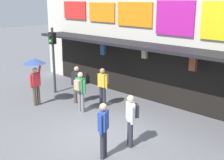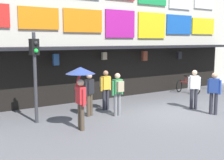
{
  "view_description": "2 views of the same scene",
  "coord_description": "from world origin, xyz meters",
  "px_view_note": "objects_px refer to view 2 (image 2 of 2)",
  "views": [
    {
      "loc": [
        6.71,
        -6.55,
        4.51
      ],
      "look_at": [
        -0.66,
        1.02,
        1.63
      ],
      "focal_mm": 48.0,
      "sensor_mm": 36.0,
      "label": 1
    },
    {
      "loc": [
        -8.45,
        -8.16,
        2.91
      ],
      "look_at": [
        -2.07,
        1.55,
        1.32
      ],
      "focal_mm": 46.03,
      "sensor_mm": 36.0,
      "label": 2
    }
  ],
  "objects_px": {
    "pedestrian_in_red": "(89,92)",
    "traffic_light_near": "(35,63)",
    "pedestrian_with_umbrella": "(81,80)",
    "pedestrian_in_white": "(194,86)",
    "pedestrian_in_black": "(105,87)",
    "bicycle_parked": "(189,86)",
    "pedestrian_in_purple": "(118,91)",
    "pedestrian_in_blue": "(214,91)"
  },
  "relations": [
    {
      "from": "pedestrian_in_red",
      "to": "pedestrian_in_black",
      "type": "height_order",
      "value": "same"
    },
    {
      "from": "traffic_light_near",
      "to": "pedestrian_with_umbrella",
      "type": "xyz_separation_m",
      "value": [
        0.94,
        -1.61,
        -0.5
      ]
    },
    {
      "from": "pedestrian_with_umbrella",
      "to": "pedestrian_in_white",
      "type": "distance_m",
      "value": 5.45
    },
    {
      "from": "pedestrian_with_umbrella",
      "to": "pedestrian_in_black",
      "type": "height_order",
      "value": "pedestrian_with_umbrella"
    },
    {
      "from": "traffic_light_near",
      "to": "bicycle_parked",
      "type": "xyz_separation_m",
      "value": [
        8.99,
        1.03,
        -1.75
      ]
    },
    {
      "from": "pedestrian_in_white",
      "to": "pedestrian_in_blue",
      "type": "xyz_separation_m",
      "value": [
        -0.1,
        -1.1,
        -0.04
      ]
    },
    {
      "from": "bicycle_parked",
      "to": "traffic_light_near",
      "type": "bearing_deg",
      "value": -173.45
    },
    {
      "from": "traffic_light_near",
      "to": "pedestrian_in_red",
      "type": "bearing_deg",
      "value": -6.28
    },
    {
      "from": "traffic_light_near",
      "to": "bicycle_parked",
      "type": "height_order",
      "value": "traffic_light_near"
    },
    {
      "from": "pedestrian_in_purple",
      "to": "pedestrian_with_umbrella",
      "type": "height_order",
      "value": "pedestrian_with_umbrella"
    },
    {
      "from": "pedestrian_with_umbrella",
      "to": "pedestrian_in_blue",
      "type": "relative_size",
      "value": 1.24
    },
    {
      "from": "pedestrian_in_purple",
      "to": "pedestrian_in_red",
      "type": "bearing_deg",
      "value": 147.61
    },
    {
      "from": "pedestrian_in_purple",
      "to": "pedestrian_in_white",
      "type": "xyz_separation_m",
      "value": [
        3.4,
        -0.8,
        0.0
      ]
    },
    {
      "from": "pedestrian_in_black",
      "to": "bicycle_parked",
      "type": "bearing_deg",
      "value": 6.83
    },
    {
      "from": "traffic_light_near",
      "to": "bicycle_parked",
      "type": "relative_size",
      "value": 2.41
    },
    {
      "from": "pedestrian_in_red",
      "to": "bicycle_parked",
      "type": "bearing_deg",
      "value": 10.21
    },
    {
      "from": "traffic_light_near",
      "to": "pedestrian_in_white",
      "type": "xyz_separation_m",
      "value": [
        6.35,
        -1.61,
        -1.16
      ]
    },
    {
      "from": "pedestrian_in_purple",
      "to": "pedestrian_in_blue",
      "type": "xyz_separation_m",
      "value": [
        3.3,
        -1.9,
        -0.04
      ]
    },
    {
      "from": "bicycle_parked",
      "to": "pedestrian_in_purple",
      "type": "height_order",
      "value": "pedestrian_in_purple"
    },
    {
      "from": "bicycle_parked",
      "to": "pedestrian_in_white",
      "type": "relative_size",
      "value": 0.79
    },
    {
      "from": "pedestrian_in_red",
      "to": "pedestrian_in_blue",
      "type": "xyz_separation_m",
      "value": [
        4.22,
        -2.49,
        0.0
      ]
    },
    {
      "from": "pedestrian_in_red",
      "to": "pedestrian_with_umbrella",
      "type": "distance_m",
      "value": 1.9
    },
    {
      "from": "pedestrian_in_blue",
      "to": "traffic_light_near",
      "type": "bearing_deg",
      "value": 156.56
    },
    {
      "from": "pedestrian_with_umbrella",
      "to": "pedestrian_in_black",
      "type": "bearing_deg",
      "value": 42.04
    },
    {
      "from": "pedestrian_with_umbrella",
      "to": "pedestrian_in_blue",
      "type": "bearing_deg",
      "value": -11.66
    },
    {
      "from": "pedestrian_in_purple",
      "to": "pedestrian_with_umbrella",
      "type": "xyz_separation_m",
      "value": [
        -2.01,
        -0.8,
        0.66
      ]
    },
    {
      "from": "pedestrian_in_black",
      "to": "traffic_light_near",
      "type": "bearing_deg",
      "value": -174.0
    },
    {
      "from": "pedestrian_with_umbrella",
      "to": "pedestrian_in_white",
      "type": "xyz_separation_m",
      "value": [
        5.41,
        0.0,
        -0.66
      ]
    },
    {
      "from": "pedestrian_in_purple",
      "to": "pedestrian_in_black",
      "type": "xyz_separation_m",
      "value": [
        0.14,
        1.14,
        0.0
      ]
    },
    {
      "from": "pedestrian_in_red",
      "to": "traffic_light_near",
      "type": "bearing_deg",
      "value": 173.72
    },
    {
      "from": "pedestrian_in_blue",
      "to": "bicycle_parked",
      "type": "bearing_deg",
      "value": 53.75
    },
    {
      "from": "bicycle_parked",
      "to": "pedestrian_in_red",
      "type": "xyz_separation_m",
      "value": [
        -6.97,
        -1.25,
        0.55
      ]
    },
    {
      "from": "bicycle_parked",
      "to": "pedestrian_in_purple",
      "type": "bearing_deg",
      "value": -163.04
    },
    {
      "from": "pedestrian_with_umbrella",
      "to": "bicycle_parked",
      "type": "bearing_deg",
      "value": 18.2
    },
    {
      "from": "bicycle_parked",
      "to": "pedestrian_in_blue",
      "type": "distance_m",
      "value": 4.67
    },
    {
      "from": "traffic_light_near",
      "to": "pedestrian_in_white",
      "type": "height_order",
      "value": "traffic_light_near"
    },
    {
      "from": "traffic_light_near",
      "to": "pedestrian_with_umbrella",
      "type": "distance_m",
      "value": 1.94
    },
    {
      "from": "bicycle_parked",
      "to": "pedestrian_in_white",
      "type": "height_order",
      "value": "pedestrian_in_white"
    },
    {
      "from": "pedestrian_in_black",
      "to": "pedestrian_in_white",
      "type": "bearing_deg",
      "value": -30.76
    },
    {
      "from": "pedestrian_in_black",
      "to": "pedestrian_in_blue",
      "type": "distance_m",
      "value": 4.38
    },
    {
      "from": "pedestrian_with_umbrella",
      "to": "pedestrian_in_black",
      "type": "distance_m",
      "value": 2.97
    },
    {
      "from": "pedestrian_with_umbrella",
      "to": "pedestrian_in_white",
      "type": "relative_size",
      "value": 1.24
    }
  ]
}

